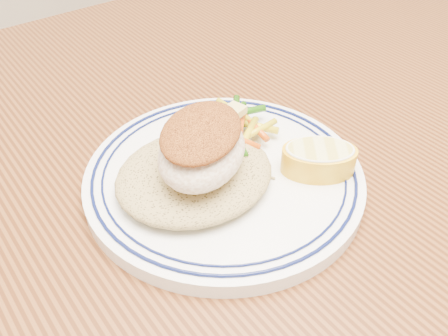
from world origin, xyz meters
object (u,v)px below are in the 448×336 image
dining_table (232,219)px  lemon_wedge (319,158)px  fish_fillet (202,146)px  plate (224,176)px  rice_pilaf (194,172)px  vegetable_pile (229,131)px

dining_table → lemon_wedge: bearing=-66.4°
dining_table → fish_fillet: fish_fillet is taller
plate → rice_pilaf: size_ratio=1.79×
dining_table → fish_fillet: bearing=-149.2°
rice_pilaf → fish_fillet: bearing=-72.8°
vegetable_pile → lemon_wedge: (0.04, -0.09, 0.00)m
plate → rice_pilaf: bearing=174.1°
vegetable_pile → rice_pilaf: bearing=-153.6°
plate → fish_fillet: 0.06m
dining_table → lemon_wedge: 0.16m
dining_table → vegetable_pile: (-0.00, 0.00, 0.13)m
plate → fish_fillet: size_ratio=2.14×
fish_fillet → lemon_wedge: fish_fillet is taller
rice_pilaf → vegetable_pile: vegetable_pile is taller
plate → vegetable_pile: 0.05m
rice_pilaf → lemon_wedge: bearing=-27.8°
rice_pilaf → plate: bearing=-5.9°
vegetable_pile → lemon_wedge: size_ratio=1.24×
lemon_wedge → plate: bearing=144.6°
rice_pilaf → vegetable_pile: bearing=26.4°
dining_table → rice_pilaf: bearing=-156.7°
dining_table → lemon_wedge: (0.04, -0.08, 0.13)m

